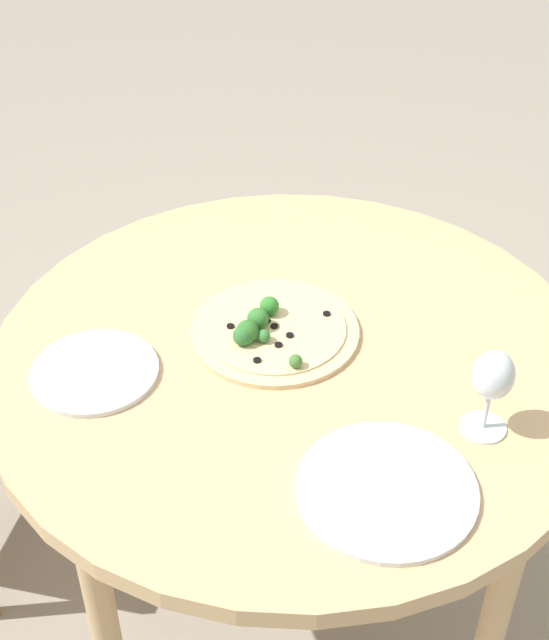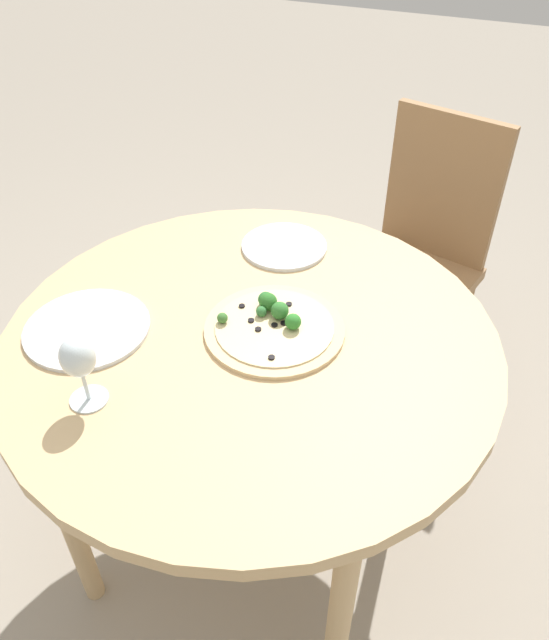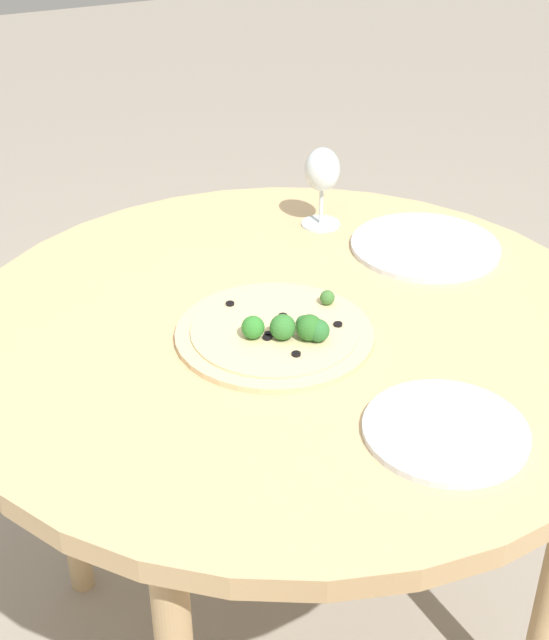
{
  "view_description": "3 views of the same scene",
  "coord_description": "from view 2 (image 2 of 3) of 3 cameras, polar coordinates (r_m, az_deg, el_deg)",
  "views": [
    {
      "loc": [
        -1.22,
        0.08,
        1.8
      ],
      "look_at": [
        0.05,
        0.03,
        0.81
      ],
      "focal_mm": 50.0,
      "sensor_mm": 36.0,
      "label": 1
    },
    {
      "loc": [
        0.43,
        -0.93,
        1.68
      ],
      "look_at": [
        0.05,
        0.03,
        0.81
      ],
      "focal_mm": 35.0,
      "sensor_mm": 36.0,
      "label": 2
    },
    {
      "loc": [
        0.55,
        1.09,
        1.52
      ],
      "look_at": [
        0.05,
        0.03,
        0.81
      ],
      "focal_mm": 50.0,
      "sensor_mm": 36.0,
      "label": 3
    }
  ],
  "objects": [
    {
      "name": "ground_plane",
      "position": [
        1.96,
        -1.65,
        -18.66
      ],
      "size": [
        12.0,
        12.0,
        0.0
      ],
      "primitive_type": "plane",
      "color": "gray"
    },
    {
      "name": "dining_table",
      "position": [
        1.41,
        -2.18,
        -3.65
      ],
      "size": [
        1.09,
        1.09,
        0.78
      ],
      "color": "tan",
      "rests_on": "ground_plane"
    },
    {
      "name": "chair",
      "position": [
        2.16,
        13.06,
        6.03
      ],
      "size": [
        0.49,
        0.49,
        0.95
      ],
      "rotation": [
        0.0,
        0.0,
        -0.25
      ],
      "color": "#997047",
      "rests_on": "ground_plane"
    },
    {
      "name": "pizza",
      "position": [
        1.37,
        -0.05,
        -0.43
      ],
      "size": [
        0.31,
        0.31,
        0.05
      ],
      "color": "#DBBC89",
      "rests_on": "dining_table"
    },
    {
      "name": "wine_glass",
      "position": [
        1.2,
        -17.5,
        -3.48
      ],
      "size": [
        0.08,
        0.08,
        0.16
      ],
      "color": "silver",
      "rests_on": "dining_table"
    },
    {
      "name": "plate_near",
      "position": [
        1.43,
        -16.75,
        -0.72
      ],
      "size": [
        0.27,
        0.27,
        0.01
      ],
      "color": "silver",
      "rests_on": "dining_table"
    },
    {
      "name": "plate_far",
      "position": [
        1.63,
        0.89,
        6.77
      ],
      "size": [
        0.22,
        0.22,
        0.01
      ],
      "color": "silver",
      "rests_on": "dining_table"
    }
  ]
}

